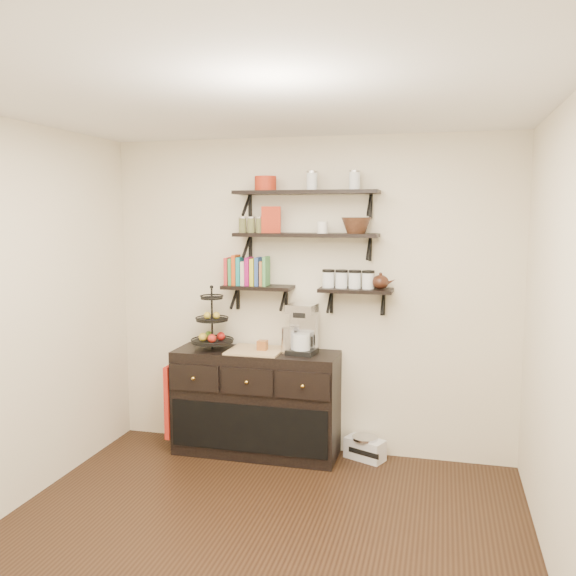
{
  "coord_description": "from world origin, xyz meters",
  "views": [
    {
      "loc": [
        1.11,
        -3.32,
        2.07
      ],
      "look_at": [
        -0.03,
        1.15,
        1.5
      ],
      "focal_mm": 38.0,
      "sensor_mm": 36.0,
      "label": 1
    }
  ],
  "objects_px": {
    "sideboard": "(256,402)",
    "radio": "(365,448)",
    "coffee_maker": "(303,330)",
    "fruit_stand": "(213,328)"
  },
  "relations": [
    {
      "from": "sideboard",
      "to": "radio",
      "type": "xyz_separation_m",
      "value": [
        0.93,
        0.1,
        -0.36
      ]
    },
    {
      "from": "coffee_maker",
      "to": "radio",
      "type": "height_order",
      "value": "coffee_maker"
    },
    {
      "from": "coffee_maker",
      "to": "sideboard",
      "type": "bearing_deg",
      "value": -169.31
    },
    {
      "from": "coffee_maker",
      "to": "radio",
      "type": "xyz_separation_m",
      "value": [
        0.52,
        0.07,
        -1.0
      ]
    },
    {
      "from": "sideboard",
      "to": "coffee_maker",
      "type": "relative_size",
      "value": 3.33
    },
    {
      "from": "sideboard",
      "to": "fruit_stand",
      "type": "xyz_separation_m",
      "value": [
        -0.39,
        0.0,
        0.63
      ]
    },
    {
      "from": "sideboard",
      "to": "radio",
      "type": "height_order",
      "value": "sideboard"
    },
    {
      "from": "radio",
      "to": "coffee_maker",
      "type": "bearing_deg",
      "value": -147.8
    },
    {
      "from": "fruit_stand",
      "to": "coffee_maker",
      "type": "xyz_separation_m",
      "value": [
        0.79,
        0.02,
        0.02
      ]
    },
    {
      "from": "sideboard",
      "to": "coffee_maker",
      "type": "distance_m",
      "value": 0.76
    }
  ]
}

